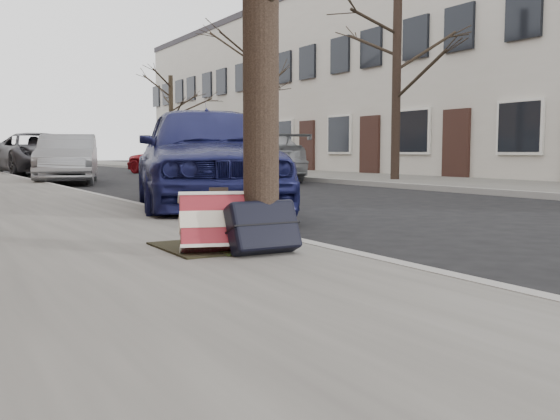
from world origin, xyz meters
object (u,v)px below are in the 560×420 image
suitcase_red (220,223)px  car_near_front (205,157)px  car_near_mid (68,159)px  suitcase_navy (263,226)px

suitcase_red → car_near_front: bearing=86.5°
car_near_front → car_near_mid: (0.03, 9.24, -0.12)m
car_near_front → car_near_mid: size_ratio=1.14×
suitcase_red → car_near_front: (1.72, 4.18, 0.44)m
suitcase_red → suitcase_navy: size_ratio=1.10×
suitcase_navy → car_near_front: 4.65m
suitcase_navy → car_near_front: (1.48, 4.39, 0.46)m
car_near_mid → suitcase_navy: bearing=-80.4°
suitcase_red → car_near_front: 4.55m
suitcase_navy → car_near_mid: size_ratio=0.13×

